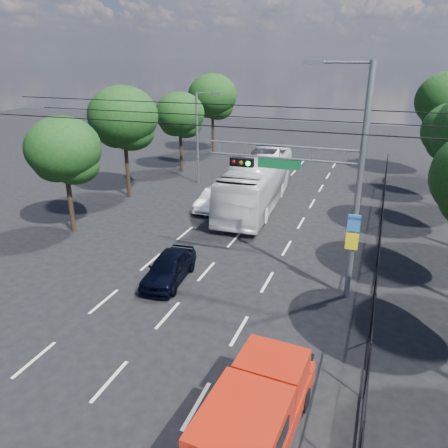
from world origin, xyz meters
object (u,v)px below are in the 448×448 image
at_px(red_pickup, 256,411).
at_px(signal_mast, 328,175).
at_px(white_bus, 257,183).
at_px(white_van, 214,199).
at_px(navy_hatchback, 169,267).

bearing_deg(red_pickup, signal_mast, 88.07).
bearing_deg(white_bus, white_van, -152.43).
height_order(red_pickup, white_van, red_pickup).
bearing_deg(white_van, red_pickup, -63.02).
distance_m(red_pickup, white_van, 19.04).
bearing_deg(navy_hatchback, red_pickup, -54.33).
relative_size(signal_mast, white_van, 2.39).
height_order(signal_mast, white_bus, signal_mast).
distance_m(signal_mast, white_bus, 12.21).
distance_m(white_bus, white_van, 3.08).
bearing_deg(navy_hatchback, white_bus, 81.22).
height_order(signal_mast, white_van, signal_mast).
height_order(red_pickup, navy_hatchback, red_pickup).
bearing_deg(white_bus, red_pickup, -76.92).
distance_m(navy_hatchback, white_van, 10.19).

